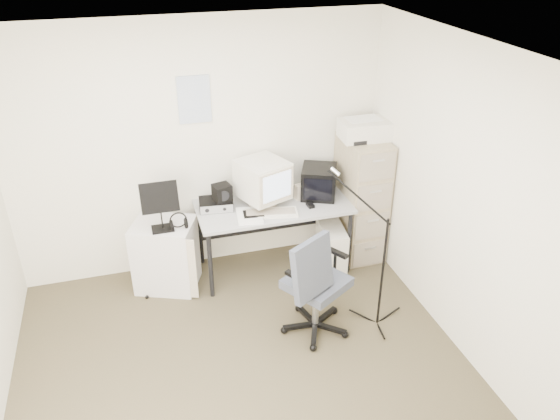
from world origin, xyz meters
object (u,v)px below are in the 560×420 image
object	(u,v)px
office_chair	(317,281)
side_cart	(166,255)
filing_cabinet	(361,198)
desk	(274,237)

from	to	relation	value
office_chair	side_cart	bearing A→B (deg)	107.01
filing_cabinet	office_chair	bearing A→B (deg)	-129.16
desk	office_chair	bearing A→B (deg)	-85.32
filing_cabinet	office_chair	distance (m)	1.38
office_chair	filing_cabinet	bearing A→B (deg)	19.54
filing_cabinet	side_cart	world-z (taller)	filing_cabinet
side_cart	office_chair	bearing A→B (deg)	-19.04
filing_cabinet	side_cart	distance (m)	2.05
desk	office_chair	world-z (taller)	office_chair
office_chair	side_cart	distance (m)	1.57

